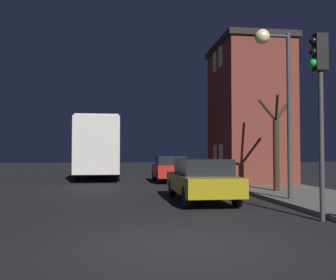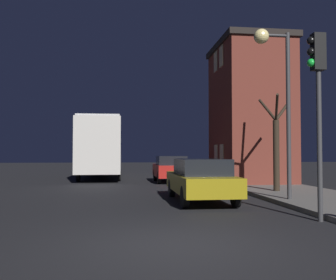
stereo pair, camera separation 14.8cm
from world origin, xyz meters
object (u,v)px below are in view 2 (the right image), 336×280
traffic_light (317,86)px  car_mid_lane (171,168)px  bus (102,144)px  streetlamp (274,73)px  car_near_lane (200,179)px  bare_tree (276,144)px

traffic_light → car_mid_lane: traffic_light is taller
bus → car_mid_lane: 6.28m
streetlamp → car_near_lane: streetlamp is taller
bus → car_near_lane: size_ratio=2.30×
bus → car_mid_lane: size_ratio=2.73×
streetlamp → traffic_light: 3.34m
streetlamp → bus: bearing=114.3°
bare_tree → streetlamp: bearing=-113.6°
traffic_light → car_mid_lane: size_ratio=1.17×
bare_tree → car_mid_lane: bare_tree is taller
bus → car_near_lane: 13.79m
streetlamp → bare_tree: 3.68m
bare_tree → bus: 13.50m
car_near_lane → car_mid_lane: 8.57m
car_near_lane → car_mid_lane: size_ratio=1.19×
bare_tree → car_mid_lane: 7.61m
streetlamp → bare_tree: (1.17, 2.67, -2.25)m
bare_tree → bus: size_ratio=0.37×
bare_tree → car_near_lane: bearing=-151.8°
streetlamp → bus: 15.40m
streetlamp → car_mid_lane: streetlamp is taller
streetlamp → car_mid_lane: bearing=103.2°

